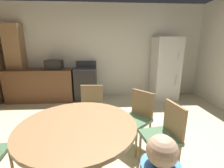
# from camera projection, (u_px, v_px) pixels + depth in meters

# --- Properties ---
(ground_plane) EXTENTS (14.00, 14.00, 0.00)m
(ground_plane) POSITION_uv_depth(u_px,v_px,m) (111.00, 155.00, 2.20)
(ground_plane) COLOR beige
(wall_back) EXTENTS (6.06, 0.12, 2.70)m
(wall_back) POSITION_uv_depth(u_px,v_px,m) (106.00, 52.00, 4.59)
(wall_back) COLOR silver
(wall_back) RESTS_ON ground
(kitchen_counter) EXTENTS (1.80, 0.60, 0.90)m
(kitchen_counter) POSITION_uv_depth(u_px,v_px,m) (42.00, 85.00, 4.31)
(kitchen_counter) COLOR brown
(kitchen_counter) RESTS_ON ground
(pantry_column) EXTENTS (0.44, 0.36, 2.10)m
(pantry_column) POSITION_uv_depth(u_px,v_px,m) (17.00, 63.00, 4.29)
(pantry_column) COLOR #9E754C
(pantry_column) RESTS_ON ground
(oven_range) EXTENTS (0.60, 0.60, 1.10)m
(oven_range) POSITION_uv_depth(u_px,v_px,m) (86.00, 84.00, 4.39)
(oven_range) COLOR black
(oven_range) RESTS_ON ground
(refrigerator) EXTENTS (0.68, 0.68, 1.76)m
(refrigerator) POSITION_uv_depth(u_px,v_px,m) (165.00, 69.00, 4.37)
(refrigerator) COLOR silver
(refrigerator) RESTS_ON ground
(microwave) EXTENTS (0.44, 0.32, 0.26)m
(microwave) POSITION_uv_depth(u_px,v_px,m) (54.00, 65.00, 4.19)
(microwave) COLOR black
(microwave) RESTS_ON kitchen_counter
(dining_table) EXTENTS (1.22, 1.22, 0.76)m
(dining_table) POSITION_uv_depth(u_px,v_px,m) (79.00, 137.00, 1.61)
(dining_table) COLOR #9E754C
(dining_table) RESTS_ON ground
(chair_northeast) EXTENTS (0.56, 0.56, 0.87)m
(chair_northeast) POSITION_uv_depth(u_px,v_px,m) (137.00, 116.00, 2.33)
(chair_northeast) COLOR #9E754C
(chair_northeast) RESTS_ON ground
(chair_east) EXTENTS (0.46, 0.46, 0.87)m
(chair_east) POSITION_uv_depth(u_px,v_px,m) (165.00, 133.00, 1.87)
(chair_east) COLOR #9E754C
(chair_east) RESTS_ON ground
(chair_north) EXTENTS (0.42, 0.42, 0.87)m
(chair_north) POSITION_uv_depth(u_px,v_px,m) (91.00, 107.00, 2.63)
(chair_north) COLOR #9E754C
(chair_north) RESTS_ON ground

